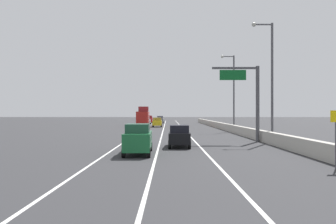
# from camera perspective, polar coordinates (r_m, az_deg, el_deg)

# --- Properties ---
(ground_plane) EXTENTS (320.00, 320.00, 0.00)m
(ground_plane) POSITION_cam_1_polar(r_m,az_deg,el_deg) (68.64, 0.93, -2.53)
(ground_plane) COLOR #2D2D30
(lane_stripe_left) EXTENTS (0.16, 130.00, 0.00)m
(lane_stripe_left) POSITION_cam_1_polar(r_m,az_deg,el_deg) (59.79, -4.21, -2.88)
(lane_stripe_left) COLOR silver
(lane_stripe_left) RESTS_ON ground_plane
(lane_stripe_center) EXTENTS (0.16, 130.00, 0.00)m
(lane_stripe_center) POSITION_cam_1_polar(r_m,az_deg,el_deg) (59.64, -0.85, -2.89)
(lane_stripe_center) COLOR silver
(lane_stripe_center) RESTS_ON ground_plane
(lane_stripe_right) EXTENTS (0.16, 130.00, 0.00)m
(lane_stripe_right) POSITION_cam_1_polar(r_m,az_deg,el_deg) (59.70, 2.52, -2.88)
(lane_stripe_right) COLOR silver
(lane_stripe_right) RESTS_ON ground_plane
(jersey_barrier_right) EXTENTS (0.60, 120.00, 1.10)m
(jersey_barrier_right) POSITION_cam_1_polar(r_m,az_deg,el_deg) (45.62, 11.91, -3.05)
(jersey_barrier_right) COLOR #B2ADA3
(jersey_barrier_right) RESTS_ON ground_plane
(overhead_sign_gantry) EXTENTS (4.68, 0.36, 7.50)m
(overhead_sign_gantry) POSITION_cam_1_polar(r_m,az_deg,el_deg) (34.87, 13.40, 2.92)
(overhead_sign_gantry) COLOR #47474C
(overhead_sign_gantry) RESTS_ON ground_plane
(speed_advisory_sign) EXTENTS (0.60, 0.11, 3.00)m
(speed_advisory_sign) POSITION_cam_1_polar(r_m,az_deg,el_deg) (19.48, 26.06, -3.40)
(speed_advisory_sign) COLOR #4C4C51
(speed_advisory_sign) RESTS_ON ground_plane
(lamp_post_right_second) EXTENTS (2.14, 0.44, 11.82)m
(lamp_post_right_second) POSITION_cam_1_polar(r_m,az_deg,el_deg) (35.54, 16.48, 6.03)
(lamp_post_right_second) COLOR #4C4C51
(lamp_post_right_second) RESTS_ON ground_plane
(lamp_post_right_third) EXTENTS (2.14, 0.44, 11.82)m
(lamp_post_right_third) POSITION_cam_1_polar(r_m,az_deg,el_deg) (54.23, 10.56, 3.90)
(lamp_post_right_third) COLOR #4C4C51
(lamp_post_right_third) RESTS_ON ground_plane
(car_green_0) EXTENTS (1.91, 4.78, 2.12)m
(car_green_0) POSITION_cam_1_polar(r_m,az_deg,el_deg) (23.96, -5.06, -4.49)
(car_green_0) COLOR #196033
(car_green_0) RESTS_ON ground_plane
(car_red_1) EXTENTS (1.94, 4.52, 2.12)m
(car_red_1) POSITION_cam_1_polar(r_m,az_deg,el_deg) (93.05, -3.24, -1.24)
(car_red_1) COLOR red
(car_red_1) RESTS_ON ground_plane
(car_black_2) EXTENTS (1.90, 4.32, 1.85)m
(car_black_2) POSITION_cam_1_polar(r_m,az_deg,el_deg) (28.91, 1.82, -4.00)
(car_black_2) COLOR black
(car_black_2) RESTS_ON ground_plane
(car_yellow_3) EXTENTS (1.88, 4.09, 1.88)m
(car_yellow_3) POSITION_cam_1_polar(r_m,az_deg,el_deg) (69.36, -1.88, -1.73)
(car_yellow_3) COLOR gold
(car_yellow_3) RESTS_ON ground_plane
(car_gray_4) EXTENTS (1.88, 4.36, 2.01)m
(car_gray_4) POSITION_cam_1_polar(r_m,az_deg,el_deg) (93.49, -1.39, -1.27)
(car_gray_4) COLOR slate
(car_gray_4) RESTS_ON ground_plane
(car_silver_5) EXTENTS (2.06, 4.61, 1.90)m
(car_silver_5) POSITION_cam_1_polar(r_m,az_deg,el_deg) (81.77, -3.75, -1.47)
(car_silver_5) COLOR #B7B7BC
(car_silver_5) RESTS_ON ground_plane
(box_truck) EXTENTS (2.64, 8.82, 4.21)m
(box_truck) POSITION_cam_1_polar(r_m,az_deg,el_deg) (72.83, -4.24, -0.87)
(box_truck) COLOR #A51E19
(box_truck) RESTS_ON ground_plane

